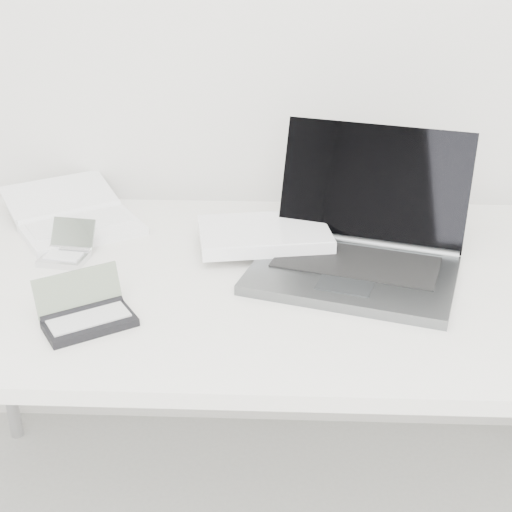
{
  "coord_description": "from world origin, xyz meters",
  "views": [
    {
      "loc": [
        0.02,
        0.27,
        1.39
      ],
      "look_at": [
        -0.03,
        1.51,
        0.79
      ],
      "focal_mm": 50.0,
      "sensor_mm": 36.0,
      "label": 1
    }
  ],
  "objects_px": {
    "netbook_open_white": "(75,219)",
    "palmtop_charcoal": "(86,315)",
    "laptop_large": "(329,244)",
    "desk": "(271,294)"
  },
  "relations": [
    {
      "from": "netbook_open_white",
      "to": "palmtop_charcoal",
      "type": "bearing_deg",
      "value": -105.46
    },
    {
      "from": "laptop_large",
      "to": "palmtop_charcoal",
      "type": "relative_size",
      "value": 3.1
    },
    {
      "from": "laptop_large",
      "to": "palmtop_charcoal",
      "type": "bearing_deg",
      "value": -132.4
    },
    {
      "from": "laptop_large",
      "to": "netbook_open_white",
      "type": "distance_m",
      "value": 0.6
    },
    {
      "from": "desk",
      "to": "palmtop_charcoal",
      "type": "xyz_separation_m",
      "value": [
        -0.32,
        -0.2,
        0.06
      ]
    },
    {
      "from": "desk",
      "to": "palmtop_charcoal",
      "type": "height_order",
      "value": "palmtop_charcoal"
    },
    {
      "from": "netbook_open_white",
      "to": "laptop_large",
      "type": "bearing_deg",
      "value": -49.17
    },
    {
      "from": "desk",
      "to": "netbook_open_white",
      "type": "relative_size",
      "value": 3.87
    },
    {
      "from": "netbook_open_white",
      "to": "palmtop_charcoal",
      "type": "height_order",
      "value": "palmtop_charcoal"
    },
    {
      "from": "netbook_open_white",
      "to": "palmtop_charcoal",
      "type": "distance_m",
      "value": 0.45
    }
  ]
}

